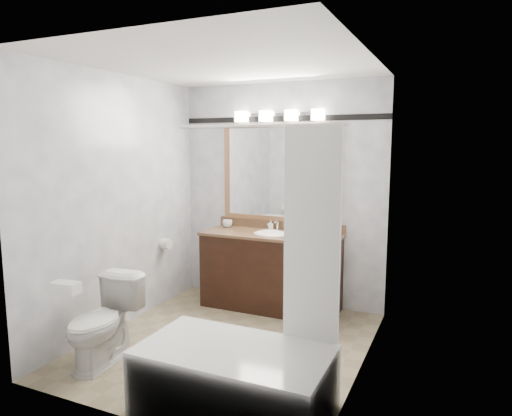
# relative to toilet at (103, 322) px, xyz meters

# --- Properties ---
(room) EXTENTS (2.42, 2.62, 2.52)m
(room) POSITION_rel_toilet_xyz_m (0.78, 0.76, 0.89)
(room) COLOR gray
(room) RESTS_ON ground
(vanity) EXTENTS (1.53, 0.58, 0.97)m
(vanity) POSITION_rel_toilet_xyz_m (0.78, 1.77, 0.08)
(vanity) COLOR black
(vanity) RESTS_ON ground
(mirror) EXTENTS (1.40, 0.04, 1.10)m
(mirror) POSITION_rel_toilet_xyz_m (0.78, 2.04, 1.14)
(mirror) COLOR #A06F48
(mirror) RESTS_ON room
(vanity_light_bar) EXTENTS (1.02, 0.14, 0.12)m
(vanity_light_bar) POSITION_rel_toilet_xyz_m (0.78, 1.98, 1.77)
(vanity_light_bar) COLOR silver
(vanity_light_bar) RESTS_ON room
(accent_stripe) EXTENTS (2.40, 0.01, 0.06)m
(accent_stripe) POSITION_rel_toilet_xyz_m (0.78, 2.05, 1.74)
(accent_stripe) COLOR black
(accent_stripe) RESTS_ON room
(bathtub) EXTENTS (1.30, 0.75, 1.96)m
(bathtub) POSITION_rel_toilet_xyz_m (1.33, -0.14, -0.08)
(bathtub) COLOR white
(bathtub) RESTS_ON ground
(tp_roll) EXTENTS (0.11, 0.12, 0.12)m
(tp_roll) POSITION_rel_toilet_xyz_m (-0.36, 1.42, 0.34)
(tp_roll) COLOR white
(tp_roll) RESTS_ON room
(toilet) EXTENTS (0.45, 0.73, 0.72)m
(toilet) POSITION_rel_toilet_xyz_m (0.00, 0.00, 0.00)
(toilet) COLOR white
(toilet) RESTS_ON ground
(tissue_box) EXTENTS (0.22, 0.14, 0.09)m
(tissue_box) POSITION_rel_toilet_xyz_m (0.00, -0.36, 0.40)
(tissue_box) COLOR white
(tissue_box) RESTS_ON toilet
(coffee_maker) EXTENTS (0.17, 0.21, 0.32)m
(coffee_maker) POSITION_rel_toilet_xyz_m (1.28, 1.76, 0.66)
(coffee_maker) COLOR black
(coffee_maker) RESTS_ON vanity
(cup_left) EXTENTS (0.14, 0.14, 0.09)m
(cup_left) POSITION_rel_toilet_xyz_m (0.17, 1.91, 0.53)
(cup_left) COLOR white
(cup_left) RESTS_ON vanity
(soap_bottle_a) EXTENTS (0.06, 0.07, 0.11)m
(soap_bottle_a) POSITION_rel_toilet_xyz_m (0.71, 1.94, 0.55)
(soap_bottle_a) COLOR white
(soap_bottle_a) RESTS_ON vanity
(soap_bottle_b) EXTENTS (0.06, 0.06, 0.08)m
(soap_bottle_b) POSITION_rel_toilet_xyz_m (1.03, 1.98, 0.53)
(soap_bottle_b) COLOR white
(soap_bottle_b) RESTS_ON vanity
(soap_bar) EXTENTS (0.10, 0.08, 0.03)m
(soap_bar) POSITION_rel_toilet_xyz_m (0.93, 1.89, 0.50)
(soap_bar) COLOR beige
(soap_bar) RESTS_ON vanity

